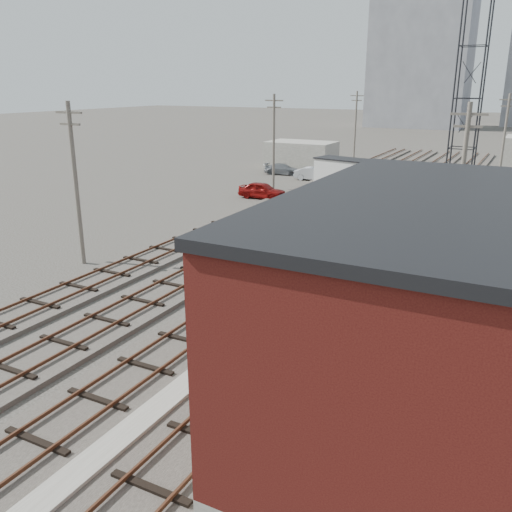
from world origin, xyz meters
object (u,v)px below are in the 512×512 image
Objects in this scene: car_red at (262,190)px; car_grey at (283,169)px; switch_stand at (347,226)px; car_silver at (314,174)px; site_trailer at (346,172)px; signal_mast at (280,331)px.

car_red is 13.77m from car_grey.
switch_stand is 0.34× the size of car_silver.
switch_stand is 13.90m from car_red.
car_grey is at bearing 15.17° from car_red.
car_silver reaches higher than car_grey.
switch_stand reaches higher than car_grey.
car_grey is at bearing 64.42° from car_silver.
site_trailer is 1.61× the size of car_silver.
car_grey is at bearing 172.52° from site_trailer.
car_red is 1.01× the size of car_silver.
car_silver is at bearing 110.25° from signal_mast.
car_silver is (0.63, 11.08, -0.03)m from car_red.
switch_stand is 26.46m from car_grey.
switch_stand is at bearing -130.73° from car_red.
car_red is at bearing -169.47° from car_grey.
car_grey is (-19.61, 42.49, -2.06)m from signal_mast.
car_grey is (-8.58, 3.23, -0.74)m from site_trailer.
site_trailer reaches higher than car_red.
site_trailer is 1.60× the size of car_red.
switch_stand is 22.26m from car_silver.
signal_mast is at bearing -55.72° from switch_stand.
car_red is at bearing 117.92° from signal_mast.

